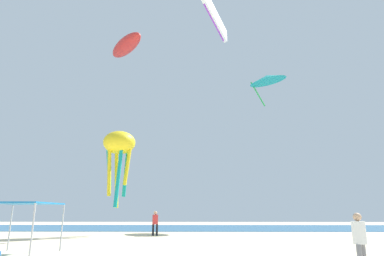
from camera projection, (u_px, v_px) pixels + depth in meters
name	position (u px, v px, depth m)	size (l,w,h in m)	color
ocean_strip	(194.00, 228.00, 40.85)	(110.00, 18.46, 0.03)	#28608C
canopy_tent	(23.00, 205.00, 14.95)	(2.62, 3.02, 2.22)	#B2B2B7
person_near_tent	(359.00, 236.00, 10.59)	(0.42, 0.42, 1.77)	slate
person_leftmost	(155.00, 221.00, 26.89)	(0.49, 0.46, 1.92)	black
kite_inflatable_red	(126.00, 45.00, 40.54)	(5.69, 6.38, 2.43)	red
kite_delta_teal	(267.00, 79.00, 42.17)	(6.36, 6.33, 3.92)	teal
kite_octopus_yellow	(119.00, 147.00, 28.52)	(3.20, 3.20, 6.44)	yellow
kite_parafoil_white	(214.00, 16.00, 34.15)	(2.99, 5.84, 3.81)	white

